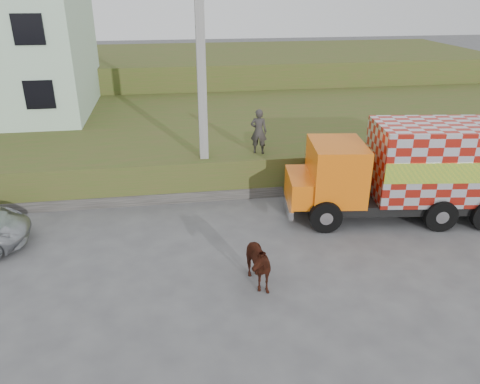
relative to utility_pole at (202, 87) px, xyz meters
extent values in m
plane|color=#474749|center=(1.00, -4.60, -4.08)|extent=(120.00, 120.00, 0.00)
cube|color=#3B531B|center=(1.00, 5.40, -3.33)|extent=(40.00, 12.00, 1.50)
cube|color=#3B531B|center=(1.00, 17.40, -2.58)|extent=(40.00, 12.00, 3.00)
cube|color=#595651|center=(-1.00, -0.40, -3.88)|extent=(16.00, 0.50, 0.40)
cube|color=gray|center=(0.00, 0.00, -0.08)|extent=(0.30, 0.30, 8.00)
cube|color=black|center=(6.46, -2.73, -3.46)|extent=(6.70, 2.92, 0.33)
cube|color=#DC5F0B|center=(4.19, -2.43, -2.41)|extent=(1.99, 2.40, 1.91)
cube|color=#DC5F0B|center=(3.10, -2.29, -2.98)|extent=(1.20, 2.11, 0.86)
cube|color=silver|center=(7.59, -2.88, -2.07)|extent=(4.64, 2.84, 2.48)
cube|color=yellow|center=(7.44, -4.03, -2.07)|extent=(4.35, 0.60, 0.67)
cube|color=yellow|center=(7.74, -1.72, -2.07)|extent=(4.35, 0.60, 0.67)
cube|color=silver|center=(2.63, -2.23, -3.55)|extent=(0.43, 2.19, 0.29)
cylinder|color=black|center=(3.57, -3.46, -3.55)|extent=(1.08, 0.47, 1.05)
cylinder|color=black|center=(3.86, -1.28, -3.55)|extent=(1.08, 0.47, 1.05)
cylinder|color=black|center=(7.26, -3.94, -3.55)|extent=(1.08, 0.47, 1.05)
cylinder|color=black|center=(7.54, -1.77, -3.55)|extent=(1.08, 0.47, 1.05)
cylinder|color=black|center=(9.06, -1.96, -3.55)|extent=(1.08, 0.47, 1.05)
imported|color=#34100D|center=(0.77, -5.99, -3.40)|extent=(1.07, 1.73, 1.36)
imported|color=#33302D|center=(2.07, 0.20, -1.73)|extent=(0.71, 0.57, 1.69)
camera|label=1|loc=(-1.19, -16.24, 3.25)|focal=35.00mm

